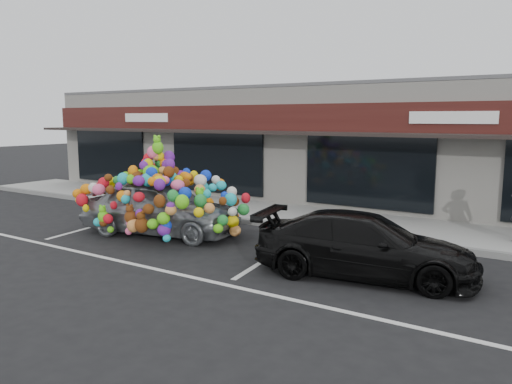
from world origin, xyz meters
The scene contains 9 objects.
ground centered at (0.00, 0.00, 0.00)m, with size 90.00×90.00×0.00m, color black.
shop_building centered at (0.00, 8.44, 2.16)m, with size 24.00×7.20×4.31m.
sidewalk centered at (0.00, 4.00, 0.07)m, with size 26.00×3.00×0.15m, color #9C9B96.
kerb centered at (0.00, 2.50, 0.07)m, with size 26.00×0.18×0.16m, color slate.
parking_stripe_left centered at (-3.20, 0.20, 0.00)m, with size 0.12×4.40×0.01m, color silver.
parking_stripe_mid centered at (2.80, 0.20, 0.00)m, with size 0.12×4.40×0.01m, color silver.
lane_line centered at (2.00, -2.30, 0.00)m, with size 14.00×0.12×0.01m, color silver.
toy_car centered at (-0.80, 0.10, 0.92)m, with size 3.17×4.97×2.73m.
black_sedan centered at (5.16, -0.36, 0.63)m, with size 4.36×1.77×1.26m, color black.
Camera 1 is at (8.60, -9.61, 3.14)m, focal length 35.00 mm.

